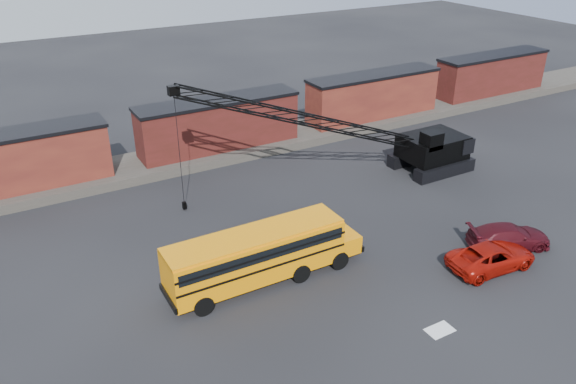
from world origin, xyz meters
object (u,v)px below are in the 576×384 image
school_bus (261,254)px  crawler_crane (317,122)px  red_pickup (492,256)px  maroon_suv (509,236)px

school_bus → crawler_crane: size_ratio=0.51×
red_pickup → maroon_suv: size_ratio=1.06×
red_pickup → crawler_crane: size_ratio=0.23×
maroon_suv → crawler_crane: 14.81m
red_pickup → maroon_suv: (2.68, 1.07, -0.01)m
school_bus → maroon_suv: (14.85, -4.35, -1.06)m
school_bus → red_pickup: school_bus is taller
school_bus → crawler_crane: 12.73m
red_pickup → maroon_suv: red_pickup is taller
red_pickup → crawler_crane: (-3.28, 13.87, 4.47)m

